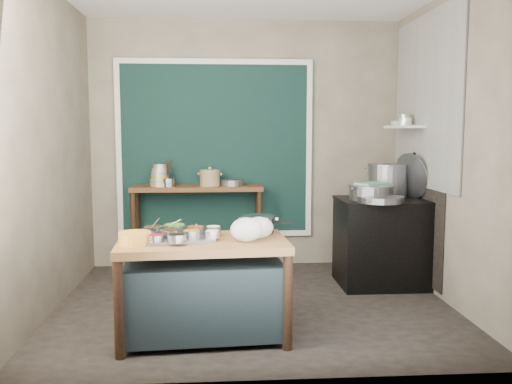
{
  "coord_description": "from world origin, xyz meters",
  "views": [
    {
      "loc": [
        -0.31,
        -4.73,
        1.56
      ],
      "look_at": [
        0.03,
        0.25,
        0.99
      ],
      "focal_mm": 38.0,
      "sensor_mm": 36.0,
      "label": 1
    }
  ],
  "objects": [
    {
      "name": "saucepan",
      "position": [
        -0.0,
        -0.54,
        0.82
      ],
      "size": [
        0.28,
        0.28,
        0.15
      ],
      "primitive_type": null,
      "rotation": [
        0.0,
        0.0,
        -0.05
      ],
      "color": "gray",
      "rests_on": "prep_table"
    },
    {
      "name": "pot_lid",
      "position": [
        1.64,
        0.61,
        1.11
      ],
      "size": [
        0.28,
        0.48,
        0.46
      ],
      "primitive_type": "cylinder",
      "rotation": [
        0.0,
        1.36,
        0.36
      ],
      "color": "gray",
      "rests_on": "stove_top"
    },
    {
      "name": "curtain_frame",
      "position": [
        -0.35,
        1.46,
        1.35
      ],
      "size": [
        2.22,
        0.03,
        2.02
      ],
      "primitive_type": null,
      "color": "beige",
      "rests_on": "back_wall"
    },
    {
      "name": "back_counter",
      "position": [
        -0.55,
        1.28,
        0.47
      ],
      "size": [
        1.45,
        0.4,
        0.95
      ],
      "primitive_type": "cube",
      "color": "#553418",
      "rests_on": "floor"
    },
    {
      "name": "left_wall",
      "position": [
        -1.76,
        0.0,
        1.4
      ],
      "size": [
        0.02,
        3.0,
        2.8
      ],
      "primitive_type": "cube",
      "color": "gray",
      "rests_on": "floor"
    },
    {
      "name": "shelf_bowl_stack",
      "position": [
        1.63,
        0.81,
        1.67
      ],
      "size": [
        0.14,
        0.14,
        0.11
      ],
      "color": "silver",
      "rests_on": "wall_shelf"
    },
    {
      "name": "soot_patch",
      "position": [
        1.74,
        0.65,
        0.7
      ],
      "size": [
        0.01,
        1.3,
        1.3
      ],
      "primitive_type": "cube",
      "color": "black",
      "rests_on": "right_wall"
    },
    {
      "name": "utensil_cup",
      "position": [
        -0.86,
        1.22,
        1.0
      ],
      "size": [
        0.19,
        0.19,
        0.09
      ],
      "primitive_type": "cylinder",
      "rotation": [
        0.0,
        0.0,
        -0.28
      ],
      "color": "gray",
      "rests_on": "back_counter"
    },
    {
      "name": "green_cloth",
      "position": [
        1.19,
        0.49,
        1.04
      ],
      "size": [
        0.34,
        0.32,
        0.02
      ],
      "primitive_type": "cube",
      "rotation": [
        0.0,
        0.0,
        0.52
      ],
      "color": "#4E8E6E",
      "rests_on": "steamer"
    },
    {
      "name": "wall_shelf",
      "position": [
        1.63,
        0.85,
        1.6
      ],
      "size": [
        0.22,
        0.7,
        0.03
      ],
      "primitive_type": "cube",
      "color": "beige",
      "rests_on": "right_wall"
    },
    {
      "name": "shelf_bowl_green",
      "position": [
        1.63,
        1.06,
        1.64
      ],
      "size": [
        0.17,
        0.17,
        0.05
      ],
      "primitive_type": "cylinder",
      "rotation": [
        0.0,
        0.0,
        -0.24
      ],
      "color": "gray",
      "rests_on": "wall_shelf"
    },
    {
      "name": "back_wall",
      "position": [
        0.0,
        1.51,
        1.4
      ],
      "size": [
        3.5,
        0.02,
        2.8
      ],
      "primitive_type": "cube",
      "color": "gray",
      "rests_on": "floor"
    },
    {
      "name": "ceramic_crock",
      "position": [
        -0.41,
        1.26,
        1.03
      ],
      "size": [
        0.3,
        0.3,
        0.16
      ],
      "primitive_type": null,
      "rotation": [
        0.0,
        0.0,
        -0.32
      ],
      "color": "#957D51",
      "rests_on": "back_counter"
    },
    {
      "name": "prep_table",
      "position": [
        -0.43,
        -0.75,
        0.38
      ],
      "size": [
        1.29,
        0.8,
        0.75
      ],
      "primitive_type": "cube",
      "rotation": [
        0.0,
        0.0,
        0.06
      ],
      "color": "brown",
      "rests_on": "floor"
    },
    {
      "name": "steamer",
      "position": [
        1.19,
        0.49,
        0.95
      ],
      "size": [
        0.59,
        0.59,
        0.15
      ],
      "primitive_type": null,
      "rotation": [
        0.0,
        0.0,
        0.38
      ],
      "color": "gray",
      "rests_on": "stove_top"
    },
    {
      "name": "shallow_pan",
      "position": [
        1.23,
        0.3,
        0.91
      ],
      "size": [
        0.49,
        0.49,
        0.06
      ],
      "primitive_type": "cylinder",
      "rotation": [
        0.0,
        0.0,
        0.13
      ],
      "color": "gray",
      "rests_on": "stove_top"
    },
    {
      "name": "plastic_bag_a",
      "position": [
        -0.11,
        -0.84,
        0.84
      ],
      "size": [
        0.27,
        0.24,
        0.18
      ],
      "primitive_type": "ellipsoid",
      "rotation": [
        0.0,
        0.0,
        -0.2
      ],
      "color": "white",
      "rests_on": "prep_table"
    },
    {
      "name": "stove_top",
      "position": [
        1.35,
        0.55,
        0.86
      ],
      "size": [
        0.92,
        0.69,
        0.03
      ],
      "primitive_type": "cube",
      "color": "black",
      "rests_on": "stove_block"
    },
    {
      "name": "condiment_tray",
      "position": [
        -0.61,
        -0.74,
        0.76
      ],
      "size": [
        0.55,
        0.44,
        0.02
      ],
      "primitive_type": "cube",
      "rotation": [
        0.0,
        0.0,
        0.18
      ],
      "color": "gray",
      "rests_on": "prep_table"
    },
    {
      "name": "curtain_panel",
      "position": [
        -0.35,
        1.47,
        1.35
      ],
      "size": [
        2.1,
        0.02,
        1.9
      ],
      "primitive_type": "cube",
      "color": "black",
      "rests_on": "back_wall"
    },
    {
      "name": "tile_panel",
      "position": [
        1.74,
        0.55,
        1.85
      ],
      "size": [
        0.02,
        1.7,
        1.7
      ],
      "primitive_type": "cube",
      "color": "#B2B2AA",
      "rests_on": "right_wall"
    },
    {
      "name": "plastic_bag_b",
      "position": [
        -0.01,
        -0.72,
        0.83
      ],
      "size": [
        0.26,
        0.24,
        0.16
      ],
      "primitive_type": "ellipsoid",
      "rotation": [
        0.0,
        0.0,
        0.29
      ],
      "color": "white",
      "rests_on": "prep_table"
    },
    {
      "name": "condiment_bowls",
      "position": [
        -0.63,
        -0.72,
        0.8
      ],
      "size": [
        0.62,
        0.49,
        0.07
      ],
      "color": "silver",
      "rests_on": "condiment_tray"
    },
    {
      "name": "wide_bowl",
      "position": [
        -0.16,
        1.27,
        0.98
      ],
      "size": [
        0.34,
        0.34,
        0.07
      ],
      "primitive_type": "cylinder",
      "rotation": [
        0.0,
        0.0,
        -0.34
      ],
      "color": "gray",
      "rests_on": "back_counter"
    },
    {
      "name": "stock_pot",
      "position": [
        1.44,
        0.76,
        1.05
      ],
      "size": [
        0.46,
        0.46,
        0.34
      ],
      "primitive_type": null,
      "rotation": [
        0.0,
        0.0,
        -0.07
      ],
      "color": "gray",
      "rests_on": "stove_top"
    },
    {
      "name": "floor",
      "position": [
        0.0,
        0.0,
        -0.01
      ],
      "size": [
        3.5,
        3.0,
        0.02
      ],
      "primitive_type": "cube",
      "color": "#2D2723",
      "rests_on": "ground"
    },
    {
      "name": "right_wall",
      "position": [
        1.76,
        0.0,
        1.4
      ],
      "size": [
        0.02,
        3.0,
        2.8
      ],
      "primitive_type": "cube",
      "color": "gray",
      "rests_on": "floor"
    },
    {
      "name": "bowl_stack",
      "position": [
        -0.96,
        1.26,
        1.06
      ],
      "size": [
        0.22,
        0.22,
        0.24
      ],
      "color": "tan",
      "rests_on": "back_counter"
    },
    {
      "name": "stove_block",
      "position": [
        1.35,
        0.55,
        0.42
      ],
      "size": [
        0.9,
        0.68,
        0.85
      ],
      "primitive_type": "cube",
      "color": "black",
      "rests_on": "floor"
    },
    {
      "name": "yellow_basin",
      "position": [
        -0.91,
        -0.88,
        0.79
      ],
      "size": [
        0.29,
        0.29,
        0.09
      ],
      "primitive_type": "cylinder",
      "rotation": [
        0.0,
        0.0,
        -0.3
      ],
      "color": "gold",
      "rests_on": "prep_table"
    }
  ]
}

